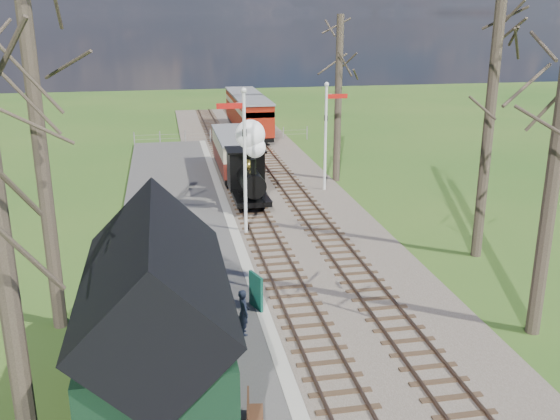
% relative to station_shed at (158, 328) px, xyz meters
% --- Properties ---
extents(distant_hills, '(114.40, 48.00, 22.02)m').
position_rel_station_shed_xyz_m(distant_hills, '(5.70, 60.38, -18.47)').
color(distant_hills, '#385B23').
rests_on(distant_hills, ground).
extents(ballast_bed, '(8.00, 60.00, 0.10)m').
position_rel_station_shed_xyz_m(ballast_bed, '(5.60, 18.00, -2.22)').
color(ballast_bed, brown).
rests_on(ballast_bed, ground).
extents(track_near, '(1.60, 60.00, 0.15)m').
position_rel_station_shed_xyz_m(track_near, '(4.30, 18.00, -2.17)').
color(track_near, brown).
rests_on(track_near, ground).
extents(track_far, '(1.60, 60.00, 0.15)m').
position_rel_station_shed_xyz_m(track_far, '(6.90, 18.00, -2.17)').
color(track_far, brown).
rests_on(track_far, ground).
extents(platform, '(5.00, 44.00, 0.20)m').
position_rel_station_shed_xyz_m(platform, '(0.80, 10.00, -2.17)').
color(platform, '#474442').
rests_on(platform, ground).
extents(coping_strip, '(0.40, 44.00, 0.21)m').
position_rel_station_shed_xyz_m(coping_strip, '(3.10, 10.00, -2.16)').
color(coping_strip, '#B2AD9E').
rests_on(coping_strip, ground).
extents(station_shed, '(3.25, 6.30, 4.78)m').
position_rel_station_shed_xyz_m(station_shed, '(0.00, 0.00, 0.00)').
color(station_shed, black).
rests_on(station_shed, platform).
extents(semaphore_near, '(1.22, 0.24, 6.22)m').
position_rel_station_shed_xyz_m(semaphore_near, '(3.53, 12.00, 1.35)').
color(semaphore_near, silver).
rests_on(semaphore_near, ground).
extents(semaphore_far, '(1.22, 0.24, 5.72)m').
position_rel_station_shed_xyz_m(semaphore_far, '(8.67, 18.00, 1.08)').
color(semaphore_far, silver).
rests_on(semaphore_far, ground).
extents(bare_trees, '(15.51, 22.39, 12.00)m').
position_rel_station_shed_xyz_m(bare_trees, '(5.63, 6.10, 2.94)').
color(bare_trees, '#382D23').
rests_on(bare_trees, ground).
extents(fence_line, '(12.60, 0.08, 1.00)m').
position_rel_station_shed_xyz_m(fence_line, '(4.60, 32.00, -1.72)').
color(fence_line, slate).
rests_on(fence_line, ground).
extents(locomotive, '(1.72, 4.01, 4.30)m').
position_rel_station_shed_xyz_m(locomotive, '(4.29, 15.95, -0.28)').
color(locomotive, black).
rests_on(locomotive, ground).
extents(coach, '(2.01, 6.88, 2.11)m').
position_rel_station_shed_xyz_m(coach, '(4.30, 22.01, -0.81)').
color(coach, black).
rests_on(coach, ground).
extents(red_carriage_a, '(2.34, 5.80, 2.47)m').
position_rel_station_shed_xyz_m(red_carriage_a, '(6.90, 32.28, -0.59)').
color(red_carriage_a, black).
rests_on(red_carriage_a, ground).
extents(red_carriage_b, '(2.34, 5.80, 2.47)m').
position_rel_station_shed_xyz_m(red_carriage_b, '(6.90, 37.78, -0.59)').
color(red_carriage_b, black).
rests_on(red_carriage_b, ground).
extents(sign_board, '(0.34, 0.76, 1.15)m').
position_rel_station_shed_xyz_m(sign_board, '(2.93, 4.70, -1.49)').
color(sign_board, '#0D4032').
rests_on(sign_board, platform).
extents(bench, '(0.53, 1.27, 0.71)m').
position_rel_station_shed_xyz_m(bench, '(1.93, -1.20, -1.74)').
color(bench, '#4B2D1A').
rests_on(bench, platform).
extents(person, '(0.39, 0.54, 1.37)m').
position_rel_station_shed_xyz_m(person, '(2.34, 3.13, -1.38)').
color(person, black).
rests_on(person, platform).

